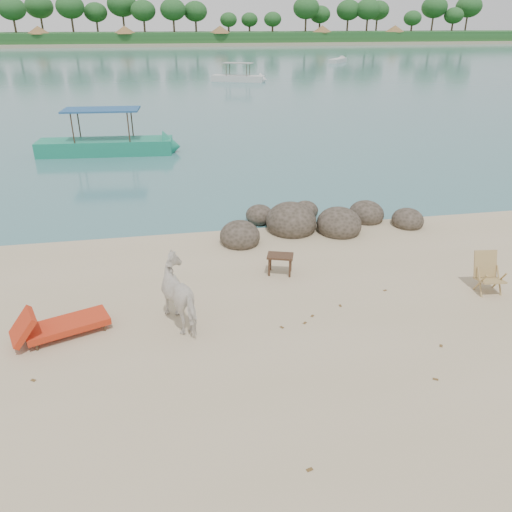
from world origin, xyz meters
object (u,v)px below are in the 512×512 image
(lounge_chair, at_px, (67,322))
(boat_near, at_px, (102,117))
(cow, at_px, (183,294))
(side_table, at_px, (280,266))
(deck_chair, at_px, (491,276))
(boulders, at_px, (313,223))

(lounge_chair, height_order, boat_near, boat_near)
(cow, height_order, boat_near, boat_near)
(side_table, bearing_deg, deck_chair, -3.48)
(cow, bearing_deg, boulders, -156.69)
(cow, distance_m, side_table, 3.11)
(cow, height_order, side_table, cow)
(side_table, distance_m, boat_near, 15.26)
(deck_chair, distance_m, boat_near, 18.97)
(side_table, xyz_separation_m, lounge_chair, (-4.89, -1.83, 0.04))
(cow, height_order, deck_chair, cow)
(side_table, distance_m, deck_chair, 5.00)
(cow, bearing_deg, side_table, -168.74)
(side_table, height_order, boat_near, boat_near)
(side_table, xyz_separation_m, deck_chair, (4.65, -1.82, 0.21))
(deck_chair, xyz_separation_m, boat_near, (-10.14, 15.98, 1.27))
(cow, distance_m, deck_chair, 7.16)
(deck_chair, bearing_deg, side_table, 164.75)
(lounge_chair, bearing_deg, boulders, 14.44)
(cow, distance_m, lounge_chair, 2.42)
(boulders, xyz_separation_m, side_table, (-1.68, -2.79, 0.04))
(lounge_chair, relative_size, boat_near, 0.28)
(lounge_chair, bearing_deg, cow, -19.77)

